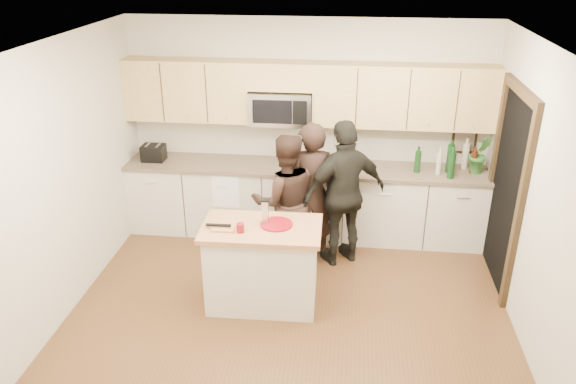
# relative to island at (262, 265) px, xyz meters

# --- Properties ---
(floor) EXTENTS (4.50, 4.50, 0.00)m
(floor) POSITION_rel_island_xyz_m (0.30, -0.10, -0.45)
(floor) COLOR #53351C
(floor) RESTS_ON ground
(room_shell) EXTENTS (4.52, 4.02, 2.71)m
(room_shell) POSITION_rel_island_xyz_m (0.30, -0.10, 1.28)
(room_shell) COLOR #BAB49F
(room_shell) RESTS_ON ground
(back_cabinetry) EXTENTS (4.50, 0.66, 0.94)m
(back_cabinetry) POSITION_rel_island_xyz_m (0.30, 1.59, 0.02)
(back_cabinetry) COLOR beige
(back_cabinetry) RESTS_ON ground
(upper_cabinetry) EXTENTS (4.50, 0.33, 0.75)m
(upper_cabinetry) POSITION_rel_island_xyz_m (0.33, 1.73, 1.39)
(upper_cabinetry) COLOR tan
(upper_cabinetry) RESTS_ON ground
(microwave) EXTENTS (0.76, 0.41, 0.40)m
(microwave) POSITION_rel_island_xyz_m (-0.01, 1.70, 1.20)
(microwave) COLOR silver
(microwave) RESTS_ON ground
(doorway) EXTENTS (0.06, 1.25, 2.20)m
(doorway) POSITION_rel_island_xyz_m (2.53, 0.80, 0.70)
(doorway) COLOR black
(doorway) RESTS_ON ground
(framed_picture) EXTENTS (0.30, 0.03, 0.38)m
(framed_picture) POSITION_rel_island_xyz_m (2.25, 1.88, 0.83)
(framed_picture) COLOR black
(framed_picture) RESTS_ON ground
(dish_towel) EXTENTS (0.34, 0.60, 0.48)m
(dish_towel) POSITION_rel_island_xyz_m (-0.65, 1.40, 0.35)
(dish_towel) COLOR white
(dish_towel) RESTS_ON ground
(island) EXTENTS (1.22, 0.73, 0.90)m
(island) POSITION_rel_island_xyz_m (0.00, 0.00, 0.00)
(island) COLOR beige
(island) RESTS_ON ground
(red_plate) EXTENTS (0.33, 0.33, 0.02)m
(red_plate) POSITION_rel_island_xyz_m (0.15, 0.05, 0.45)
(red_plate) COLOR maroon
(red_plate) RESTS_ON island
(box_grater) EXTENTS (0.08, 0.06, 0.25)m
(box_grater) POSITION_rel_island_xyz_m (0.03, 0.07, 0.59)
(box_grater) COLOR silver
(box_grater) RESTS_ON red_plate
(drink_glass) EXTENTS (0.08, 0.08, 0.09)m
(drink_glass) POSITION_rel_island_xyz_m (-0.19, -0.13, 0.49)
(drink_glass) COLOR maroon
(drink_glass) RESTS_ON island
(cutting_board) EXTENTS (0.24, 0.20, 0.02)m
(cutting_board) POSITION_rel_island_xyz_m (-0.37, -0.08, 0.46)
(cutting_board) COLOR #AB7147
(cutting_board) RESTS_ON island
(tongs) EXTENTS (0.25, 0.04, 0.02)m
(tongs) POSITION_rel_island_xyz_m (-0.42, -0.07, 0.48)
(tongs) COLOR black
(tongs) RESTS_ON cutting_board
(knife) EXTENTS (0.23, 0.03, 0.01)m
(knife) POSITION_rel_island_xyz_m (-0.39, -0.11, 0.47)
(knife) COLOR silver
(knife) RESTS_ON cutting_board
(toaster) EXTENTS (0.28, 0.22, 0.21)m
(toaster) POSITION_rel_island_xyz_m (-1.64, 1.57, 0.59)
(toaster) COLOR black
(toaster) RESTS_ON back_cabinetry
(bottle_cluster) EXTENTS (0.74, 0.42, 0.41)m
(bottle_cluster) POSITION_rel_island_xyz_m (2.06, 1.58, 0.67)
(bottle_cluster) COLOR black
(bottle_cluster) RESTS_ON back_cabinetry
(orchid) EXTENTS (0.29, 0.25, 0.47)m
(orchid) POSITION_rel_island_xyz_m (2.40, 1.62, 0.72)
(orchid) COLOR #33712D
(orchid) RESTS_ON back_cabinetry
(woman_left) EXTENTS (0.67, 0.50, 1.68)m
(woman_left) POSITION_rel_island_xyz_m (0.41, 1.03, 0.39)
(woman_left) COLOR black
(woman_left) RESTS_ON ground
(woman_center) EXTENTS (0.91, 0.79, 1.60)m
(woman_center) POSITION_rel_island_xyz_m (0.14, 0.83, 0.35)
(woman_center) COLOR black
(woman_center) RESTS_ON ground
(woman_right) EXTENTS (1.10, 0.87, 1.74)m
(woman_right) POSITION_rel_island_xyz_m (0.81, 0.96, 0.42)
(woman_right) COLOR black
(woman_right) RESTS_ON ground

